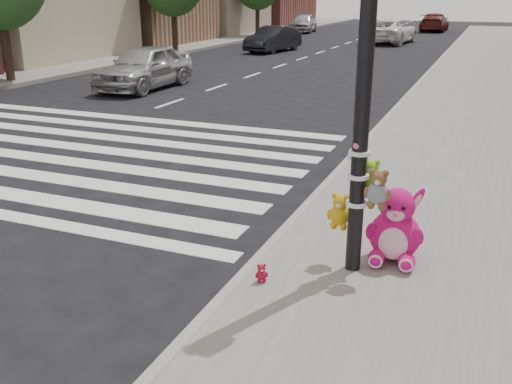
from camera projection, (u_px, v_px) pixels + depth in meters
The scene contains 12 objects.
ground at pixel (49, 312), 5.60m from camera, with size 120.00×120.00×0.00m, color black.
sidewalk_far at pixel (114, 54), 27.84m from camera, with size 6.00×80.00×0.14m, color slate.
curb_edge at pixel (388, 118), 13.74m from camera, with size 0.12×80.00×0.15m, color gray.
crosswalk at pixel (51, 144), 11.74m from camera, with size 11.00×6.00×0.01m, color silver, non-canonical shape.
signal_pole at pixel (363, 122), 5.66m from camera, with size 0.70×0.49×4.00m.
pink_bunny at pixel (395, 230), 6.26m from camera, with size 0.63×0.68×0.89m.
red_teddy at pixel (261, 273), 5.86m from camera, with size 0.14×0.10×0.20m, color #B3112D, non-canonical shape.
car_silver_far at pixel (145, 67), 18.10m from camera, with size 1.63×4.05×1.38m, color #B0B1B5.
car_dark_far at pixel (273, 39), 29.17m from camera, with size 1.34×3.84×1.27m, color black.
car_white_near at pixel (390, 31), 33.74m from camera, with size 2.30×4.98×1.38m, color white.
car_maroon_near at pixel (434, 22), 43.68m from camera, with size 1.89×4.65×1.35m, color #591C19.
car_silver_deep at pixel (303, 23), 42.60m from camera, with size 1.65×4.09×1.39m, color #B6B5BB.
Camera 1 is at (3.74, -3.74, 2.99)m, focal length 40.00 mm.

